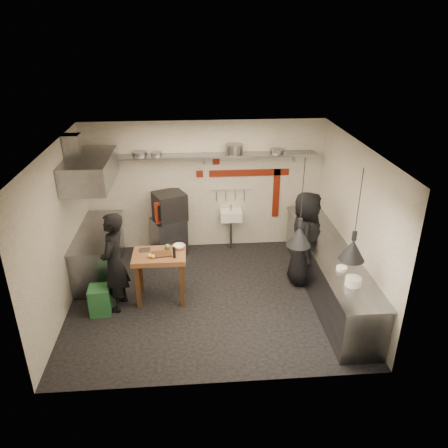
{
  "coord_description": "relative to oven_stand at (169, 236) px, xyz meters",
  "views": [
    {
      "loc": [
        -0.28,
        -6.69,
        4.57
      ],
      "look_at": [
        0.27,
        0.3,
        1.33
      ],
      "focal_mm": 35.0,
      "sensor_mm": 36.0,
      "label": 1
    }
  ],
  "objects": [
    {
      "name": "back_shelf",
      "position": [
        0.8,
        0.15,
        1.72
      ],
      "size": [
        4.6,
        0.34,
        0.04
      ],
      "primitive_type": "cube",
      "color": "slate",
      "rests_on": "wall_back"
    },
    {
      "name": "chef_left",
      "position": [
        -0.82,
        -1.93,
        0.49
      ],
      "size": [
        0.55,
        0.72,
        1.79
      ],
      "primitive_type": "imported",
      "rotation": [
        0.0,
        0.0,
        -1.77
      ],
      "color": "black",
      "rests_on": "floor"
    },
    {
      "name": "counter_left",
      "position": [
        -1.35,
        -0.72,
        0.05
      ],
      "size": [
        0.7,
        1.9,
        0.9
      ],
      "primitive_type": "cube",
      "color": "slate",
      "rests_on": "floor"
    },
    {
      "name": "extractor_hood",
      "position": [
        -1.3,
        -0.72,
        1.75
      ],
      "size": [
        0.78,
        1.6,
        0.5
      ],
      "primitive_type": "cube",
      "color": "slate",
      "rests_on": "ceiling"
    },
    {
      "name": "red_band_horiz",
      "position": [
        1.75,
        0.31,
        1.28
      ],
      "size": [
        1.7,
        0.02,
        0.14
      ],
      "primitive_type": "cube",
      "color": "maroon",
      "rests_on": "wall_back"
    },
    {
      "name": "green_bin",
      "position": [
        -1.11,
        -2.08,
        -0.15
      ],
      "size": [
        0.37,
        0.37,
        0.5
      ],
      "primitive_type": "cube",
      "rotation": [
        0.0,
        0.0,
        0.05
      ],
      "color": "#246135",
      "rests_on": "floor"
    },
    {
      "name": "pan_right",
      "position": [
        2.28,
        0.15,
        1.78
      ],
      "size": [
        0.31,
        0.31,
        0.08
      ],
      "primitive_type": "cylinder",
      "rotation": [
        0.0,
        0.0,
        -0.1
      ],
      "color": "slate",
      "rests_on": "back_shelf"
    },
    {
      "name": "steel_tray",
      "position": [
        -0.33,
        -1.6,
        0.54
      ],
      "size": [
        0.2,
        0.14,
        0.03
      ],
      "primitive_type": "cube",
      "rotation": [
        0.0,
        0.0,
        0.1
      ],
      "color": "slate",
      "rests_on": "prep_table"
    },
    {
      "name": "wall_back",
      "position": [
        0.8,
        0.33,
        1.0
      ],
      "size": [
        5.0,
        0.04,
        2.8
      ],
      "primitive_type": "cube",
      "color": "silver",
      "rests_on": "floor"
    },
    {
      "name": "pepper_mill",
      "position": [
        0.19,
        -1.89,
        0.62
      ],
      "size": [
        0.06,
        0.06,
        0.2
      ],
      "primitive_type": "cylinder",
      "rotation": [
        0.0,
        0.0,
        -0.1
      ],
      "color": "black",
      "rests_on": "prep_table"
    },
    {
      "name": "shelf_bracket_right",
      "position": [
        2.7,
        0.3,
        1.62
      ],
      "size": [
        0.04,
        0.06,
        0.24
      ],
      "primitive_type": "cube",
      "color": "slate",
      "rests_on": "wall_back"
    },
    {
      "name": "wall_front",
      "position": [
        0.8,
        -3.87,
        1.0
      ],
      "size": [
        5.0,
        0.04,
        2.8
      ],
      "primitive_type": "cube",
      "color": "silver",
      "rests_on": "floor"
    },
    {
      "name": "shelf_bracket_left",
      "position": [
        -1.1,
        0.3,
        1.62
      ],
      "size": [
        0.04,
        0.06,
        0.24
      ],
      "primitive_type": "cube",
      "color": "slate",
      "rests_on": "wall_back"
    },
    {
      "name": "floor",
      "position": [
        0.8,
        -1.77,
        -0.4
      ],
      "size": [
        5.0,
        5.0,
        0.0
      ],
      "primitive_type": "plane",
      "color": "black",
      "rests_on": "ground"
    },
    {
      "name": "ceiling",
      "position": [
        0.8,
        -1.77,
        2.4
      ],
      "size": [
        5.0,
        5.0,
        0.0
      ],
      "primitive_type": "plane",
      "color": "silver",
      "rests_on": "floor"
    },
    {
      "name": "red_tile_a",
      "position": [
        1.05,
        0.31,
        1.55
      ],
      "size": [
        0.14,
        0.02,
        0.14
      ],
      "primitive_type": "cube",
      "color": "maroon",
      "rests_on": "wall_back"
    },
    {
      "name": "sink_tap",
      "position": [
        1.35,
        0.15,
        0.56
      ],
      "size": [
        0.03,
        0.03,
        0.14
      ],
      "primitive_type": "cylinder",
      "color": "slate",
      "rests_on": "hand_sink"
    },
    {
      "name": "lemon_b",
      "position": [
        -0.18,
        -1.89,
        0.56
      ],
      "size": [
        0.09,
        0.09,
        0.07
      ],
      "primitive_type": "sphere",
      "rotation": [
        0.0,
        0.0,
        0.29
      ],
      "color": "yellow",
      "rests_on": "prep_table"
    },
    {
      "name": "oven_glass",
      "position": [
        0.0,
        -0.3,
        0.69
      ],
      "size": [
        0.34,
        0.16,
        0.34
      ],
      "primitive_type": "cube",
      "rotation": [
        0.0,
        0.0,
        0.42
      ],
      "color": "black",
      "rests_on": "oven_door"
    },
    {
      "name": "cutting_board",
      "position": [
        -0.03,
        -1.77,
        0.53
      ],
      "size": [
        0.36,
        0.27,
        0.02
      ],
      "primitive_type": "cube",
      "rotation": [
        0.0,
        0.0,
        0.14
      ],
      "color": "#4B2C16",
      "rests_on": "prep_table"
    },
    {
      "name": "wall_right",
      "position": [
        3.3,
        -1.77,
        1.0
      ],
      "size": [
        0.04,
        4.2,
        2.8
      ],
      "primitive_type": "cube",
      "color": "silver",
      "rests_on": "floor"
    },
    {
      "name": "utensil_rail",
      "position": [
        1.35,
        0.29,
        0.92
      ],
      "size": [
        0.9,
        0.02,
        0.02
      ],
      "primitive_type": "cylinder",
      "rotation": [
        0.0,
        1.57,
        0.0
      ],
      "color": "slate",
      "rests_on": "wall_back"
    },
    {
      "name": "small_bowl_right",
      "position": [
        2.9,
        -2.53,
        0.56
      ],
      "size": [
        0.24,
        0.24,
        0.05
      ],
      "primitive_type": "cylinder",
      "rotation": [
        0.0,
        0.0,
        0.42
      ],
      "color": "white",
      "rests_on": "counter_right_top"
    },
    {
      "name": "pan_mid_left",
      "position": [
        -0.16,
        0.15,
        1.78
      ],
      "size": [
        0.24,
        0.24,
        0.07
      ],
      "primitive_type": "cylinder",
      "rotation": [
        0.0,
        0.0,
        0.09
      ],
      "color": "slate",
      "rests_on": "back_shelf"
    },
    {
      "name": "oven_stand",
      "position": [
        0.0,
        0.0,
        0.0
      ],
      "size": [
        0.83,
        0.8,
        0.8
      ],
      "primitive_type": "cube",
      "rotation": [
        0.0,
        0.0,
        0.42
      ],
      "color": "slate",
      "rests_on": "floor"
    },
    {
      "name": "red_tile_b",
      "position": [
        0.7,
        0.31,
        1.28
      ],
      "size": [
        0.14,
        0.02,
        0.14
      ],
      "primitive_type": "cube",
      "color": "maroon",
      "rests_on": "wall_back"
    },
    {
      "name": "oven_door",
      "position": [
        0.0,
        -0.25,
        0.69
      ],
      "size": [
        0.49,
        0.24,
        0.46
      ],
      "primitive_type": "cube",
      "rotation": [
        0.0,
        0.0,
        0.42
      ],
      "color": "maroon",
      "rests_on": "combi_oven"
    },
    {
      "name": "hood_duct",
      "position": [
        -1.55,
        -0.72,
        2.15
      ],
      "size": [
        0.28,
        0.28,
        0.5
      ],
      "primitive_type": "cube",
      "color": "slate",
      "rests_on": "ceiling"
    },
    {
      "name": "pan_far_left",
      "position": [
        -0.5,
        0.15,
        1.79
      ],
      "size": [
        0.38,
        0.38,
        0.09
      ],
      "primitive_type": "cylinder",
      "rotation": [
        0.0,
        0.0,
        0.41
      ],
      "color": "slate",
      "rests_on": "back_shelf"
    },
    {
      "name": "wall_left",
      "position": [
        -1.7,
        -1.77,
        1.0
      ],
      "size": [
        0.04,
        4.2,
        2.8
      ],
      "primitive_type": "cube",
      "color": "silver",
      "rests_on": "floor"
    },
    {
      "name": "heat_lamp_near",
      "position": [
        2.17,
        -2.46,
        1.69
      ],
      "size": [
        0.47,
        0.47,
        1.42
      ],
      "primitive_type": null,
      "rotation": [
        0.0,
        0.0,
        -0.24
      ],
      "color": "black",
      "rests_on": "ceiling"
    },
    {
      "name": "hand_sink",
      "position": [
        1.35,
        0.15,
        0.38
      ],
      "size": [
        0.46,
        0.34,
        0.22
      ],
      "primitive_type": "cube",
      "color": "white",
      "rests_on": "wall_back"
    },
    {
      "name": "red_band_vert",
      "position": [
        2.35,
        0.31,
        0.8
      ],
      "size": [
        0.14,
        0.02,
        1.1
      ],
      "primitive_type": "cube",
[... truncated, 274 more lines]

